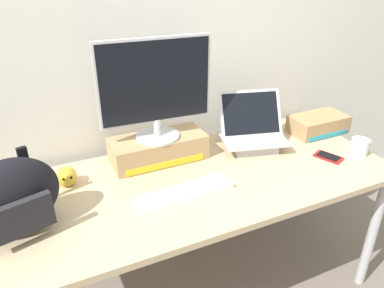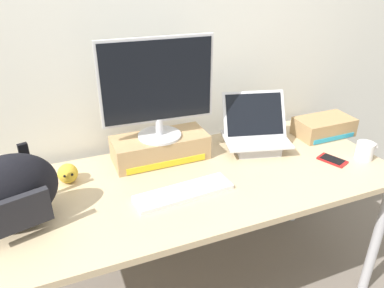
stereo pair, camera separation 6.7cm
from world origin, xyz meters
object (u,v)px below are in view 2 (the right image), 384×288
(messenger_backpack, at_px, (10,192))
(coffee_mug, at_px, (365,151))
(open_laptop, at_px, (255,138))
(external_keyboard, at_px, (184,192))
(cell_phone, at_px, (332,160))
(toner_box_yellow, at_px, (160,148))
(toner_box_cyan, at_px, (324,127))
(desktop_monitor, at_px, (158,88))
(plush_toy, at_px, (68,173))

(messenger_backpack, xyz_separation_m, coffee_mug, (1.60, -0.11, -0.10))
(open_laptop, bearing_deg, external_keyboard, -138.15)
(external_keyboard, bearing_deg, cell_phone, -5.15)
(messenger_backpack, bearing_deg, toner_box_yellow, 7.56)
(external_keyboard, xyz_separation_m, toner_box_cyan, (0.94, 0.25, 0.04))
(open_laptop, distance_m, coffee_mug, 0.54)
(coffee_mug, distance_m, toner_box_cyan, 0.30)
(cell_phone, bearing_deg, toner_box_yellow, 133.72)
(desktop_monitor, relative_size, open_laptop, 1.40)
(external_keyboard, distance_m, toner_box_cyan, 0.98)
(open_laptop, bearing_deg, cell_phone, -28.18)
(plush_toy, bearing_deg, messenger_backpack, -133.05)
(coffee_mug, bearing_deg, cell_phone, 166.80)
(toner_box_cyan, bearing_deg, messenger_backpack, -173.37)
(desktop_monitor, bearing_deg, open_laptop, -5.87)
(open_laptop, height_order, toner_box_cyan, open_laptop)
(desktop_monitor, xyz_separation_m, cell_phone, (0.78, -0.35, -0.36))
(open_laptop, height_order, external_keyboard, open_laptop)
(plush_toy, xyz_separation_m, toner_box_cyan, (1.39, -0.04, 0.01))
(messenger_backpack, distance_m, toner_box_cyan, 1.61)
(messenger_backpack, relative_size, cell_phone, 2.56)
(desktop_monitor, distance_m, plush_toy, 0.56)
(plush_toy, bearing_deg, open_laptop, -2.21)
(open_laptop, height_order, coffee_mug, open_laptop)
(toner_box_yellow, height_order, open_laptop, open_laptop)
(toner_box_cyan, bearing_deg, plush_toy, 178.28)
(coffee_mug, bearing_deg, toner_box_yellow, 157.58)
(coffee_mug, bearing_deg, desktop_monitor, 157.64)
(open_laptop, bearing_deg, coffee_mug, -19.28)
(desktop_monitor, bearing_deg, cell_phone, -20.63)
(desktop_monitor, distance_m, messenger_backpack, 0.75)
(toner_box_yellow, bearing_deg, messenger_backpack, -157.50)
(desktop_monitor, distance_m, coffee_mug, 1.07)
(desktop_monitor, distance_m, cell_phone, 0.93)
(desktop_monitor, height_order, toner_box_cyan, desktop_monitor)
(external_keyboard, bearing_deg, desktop_monitor, 84.76)
(cell_phone, relative_size, toner_box_cyan, 0.47)
(plush_toy, bearing_deg, desktop_monitor, 5.77)
(toner_box_yellow, xyz_separation_m, external_keyboard, (-0.01, -0.34, -0.05))
(messenger_backpack, bearing_deg, toner_box_cyan, -8.31)
(open_laptop, bearing_deg, desktop_monitor, -174.35)
(plush_toy, bearing_deg, toner_box_cyan, -1.72)
(open_laptop, distance_m, cell_phone, 0.39)
(messenger_backpack, distance_m, cell_phone, 1.45)
(desktop_monitor, height_order, open_laptop, desktop_monitor)
(messenger_backpack, relative_size, coffee_mug, 3.03)
(cell_phone, bearing_deg, plush_toy, 144.04)
(open_laptop, relative_size, external_keyboard, 0.88)
(toner_box_yellow, distance_m, cell_phone, 0.86)
(toner_box_yellow, relative_size, open_laptop, 1.22)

